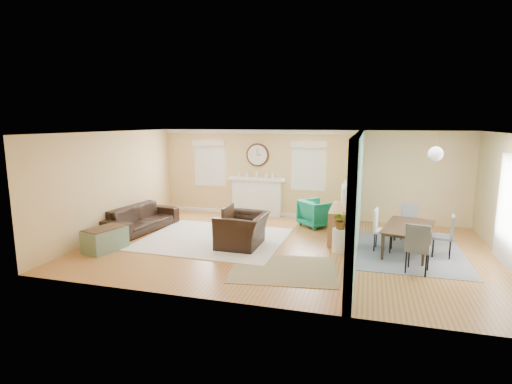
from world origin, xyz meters
TOP-DOWN VIEW (x-y plane):
  - floor at (0.00, 0.00)m, footprint 9.00×9.00m
  - wall_back at (0.00, 3.00)m, footprint 9.00×0.02m
  - wall_front at (0.00, -3.00)m, footprint 9.00×0.02m
  - wall_left at (-4.50, 0.00)m, footprint 0.02×6.00m
  - ceiling at (0.00, 0.00)m, footprint 9.00×6.00m
  - partition at (1.51, 0.28)m, footprint 0.17×6.00m
  - fireplace at (-1.50, 2.88)m, footprint 1.70×0.30m
  - wall_clock at (-1.50, 2.97)m, footprint 0.70×0.07m
  - window_left at (-3.05, 2.95)m, footprint 1.05×0.13m
  - window_right at (0.05, 2.95)m, footprint 1.05×0.13m
  - french_doors at (4.45, 0.00)m, footprint 0.06×1.70m
  - pendant at (3.00, 0.00)m, footprint 0.30×0.30m
  - rug_cream at (-1.83, 0.16)m, footprint 3.42×2.98m
  - rug_jute at (0.23, -1.38)m, footprint 2.21×1.90m
  - rug_grey at (2.67, 0.37)m, footprint 2.27×2.84m
  - sofa at (-3.98, 0.44)m, footprint 1.15×2.31m
  - eames_chair at (-0.99, -0.18)m, footprint 1.06×1.20m
  - green_chair at (0.43, 2.07)m, footprint 1.13×1.13m
  - trunk at (-3.85, -1.28)m, footprint 0.76×1.00m
  - credenza at (1.16, 1.02)m, footprint 0.53×1.55m
  - tv at (1.14, 1.02)m, footprint 0.24×1.05m
  - garden_stool at (1.21, 0.01)m, footprint 0.36×0.36m
  - potted_plant at (1.21, 0.01)m, footprint 0.48×0.46m
  - dining_table at (2.67, 0.37)m, footprint 1.30×1.88m
  - dining_chair_n at (2.74, 1.47)m, footprint 0.41×0.41m
  - dining_chair_s at (2.70, -0.83)m, footprint 0.52×0.52m
  - dining_chair_w at (2.12, 0.37)m, footprint 0.46×0.46m
  - dining_chair_e at (3.30, 0.28)m, footprint 0.47×0.47m

SIDE VIEW (x-z plane):
  - floor at x=0.00m, z-range 0.00..0.00m
  - rug_jute at x=0.23m, z-range 0.00..0.01m
  - rug_grey at x=2.67m, z-range 0.00..0.01m
  - rug_cream at x=-1.83m, z-range 0.00..0.02m
  - trunk at x=-3.85m, z-range 0.00..0.52m
  - garden_stool at x=1.21m, z-range 0.00..0.52m
  - dining_table at x=2.67m, z-range 0.00..0.60m
  - sofa at x=-3.98m, z-range 0.00..0.65m
  - green_chair at x=0.43m, z-range 0.00..0.74m
  - eames_chair at x=-0.99m, z-range 0.00..0.77m
  - credenza at x=1.16m, z-range 0.00..0.80m
  - dining_chair_n at x=2.74m, z-range 0.07..0.94m
  - dining_chair_e at x=3.30m, z-range 0.08..0.99m
  - dining_chair_w at x=2.12m, z-range 0.08..1.01m
  - dining_chair_s at x=2.70m, z-range 0.09..1.06m
  - fireplace at x=-1.50m, z-range 0.01..1.18m
  - potted_plant at x=1.21m, z-range 0.52..0.93m
  - tv at x=1.14m, z-range 0.80..1.40m
  - french_doors at x=4.45m, z-range 0.00..2.20m
  - wall_back at x=0.00m, z-range 0.00..2.60m
  - wall_front at x=0.00m, z-range 0.00..2.60m
  - wall_left at x=-4.50m, z-range 0.00..2.60m
  - partition at x=1.51m, z-range 0.06..2.66m
  - window_left at x=-3.05m, z-range 0.95..2.37m
  - window_right at x=0.05m, z-range 0.95..2.37m
  - wall_clock at x=-1.50m, z-range 1.50..2.20m
  - pendant at x=3.00m, z-range 1.93..2.48m
  - ceiling at x=0.00m, z-range 2.59..2.61m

